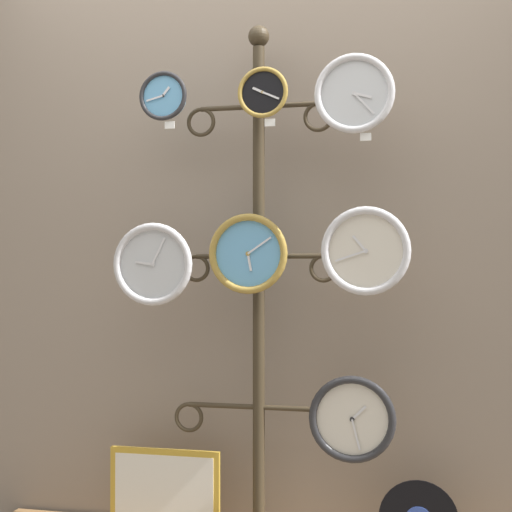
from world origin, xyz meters
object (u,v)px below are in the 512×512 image
object	(u,v)px
clock_middle_center	(248,254)
clock_middle_left	(153,264)
display_stand	(259,369)
clock_top_left	(164,96)
clock_top_right	(354,94)
clock_top_center	(263,93)
clock_middle_right	(366,251)
clock_bottom_right	(352,419)
picture_frame	(164,493)

from	to	relation	value
clock_middle_center	clock_middle_left	bearing A→B (deg)	-174.77
display_stand	clock_top_left	size ratio (longest dim) A/B	10.59
clock_top_left	clock_top_right	bearing A→B (deg)	-2.25
display_stand	clock_top_center	world-z (taller)	display_stand
clock_top_right	clock_middle_right	bearing A→B (deg)	4.26
clock_top_center	clock_middle_center	distance (m)	0.61
clock_top_right	clock_bottom_right	world-z (taller)	clock_top_right
clock_top_center	clock_top_right	xyz separation A→B (m)	(0.34, -0.01, -0.02)
clock_top_right	clock_middle_center	distance (m)	0.71
clock_top_center	clock_top_right	distance (m)	0.34
display_stand	clock_top_left	bearing A→B (deg)	-166.46
clock_top_left	clock_middle_left	xyz separation A→B (m)	(-0.03, -0.03, -0.66)
clock_bottom_right	clock_middle_center	bearing A→B (deg)	175.85
clock_top_right	picture_frame	xyz separation A→B (m)	(-0.75, 0.06, -1.52)
clock_middle_right	clock_middle_left	bearing A→B (deg)	-179.87
clock_middle_center	display_stand	bearing A→B (deg)	74.00
display_stand	clock_top_center	xyz separation A→B (m)	(0.04, -0.11, 1.05)
clock_top_center	picture_frame	distance (m)	1.59
clock_top_right	clock_middle_right	size ratio (longest dim) A/B	0.91
clock_top_left	display_stand	bearing A→B (deg)	13.54
clock_middle_center	picture_frame	xyz separation A→B (m)	(-0.34, 0.03, -0.93)
clock_bottom_right	clock_top_left	bearing A→B (deg)	178.21
picture_frame	clock_top_right	bearing A→B (deg)	-4.85
display_stand	picture_frame	distance (m)	0.61
clock_top_right	clock_middle_center	world-z (taller)	clock_top_right
display_stand	clock_top_left	xyz separation A→B (m)	(-0.36, -0.09, 1.06)
clock_middle_left	clock_middle_center	size ratio (longest dim) A/B	1.05
display_stand	clock_top_right	distance (m)	1.10
clock_top_right	clock_middle_center	size ratio (longest dim) A/B	0.96
clock_middle_left	clock_middle_right	bearing A→B (deg)	0.13
clock_top_center	picture_frame	size ratio (longest dim) A/B	0.43
clock_top_left	clock_bottom_right	size ratio (longest dim) A/B	0.62
clock_middle_left	clock_bottom_right	distance (m)	0.95
clock_middle_center	clock_middle_right	world-z (taller)	clock_middle_right
clock_top_left	clock_top_center	xyz separation A→B (m)	(0.40, -0.02, -0.01)
clock_middle_right	picture_frame	size ratio (longest dim) A/B	0.73
clock_top_right	clock_middle_left	distance (m)	0.99
clock_top_left	clock_middle_center	size ratio (longest dim) A/B	0.64
display_stand	clock_middle_left	bearing A→B (deg)	-163.65
clock_top_left	picture_frame	bearing A→B (deg)	98.01
clock_top_center	clock_middle_left	size ratio (longest dim) A/B	0.60
clock_top_center	display_stand	bearing A→B (deg)	110.19
display_stand	clock_middle_right	xyz separation A→B (m)	(0.42, -0.11, 0.45)
clock_top_right	display_stand	bearing A→B (deg)	163.05
display_stand	clock_middle_left	distance (m)	0.58
clock_top_center	clock_middle_right	world-z (taller)	clock_top_center
clock_middle_center	picture_frame	size ratio (longest dim) A/B	0.69
display_stand	clock_middle_left	size ratio (longest dim) A/B	6.43
clock_middle_left	clock_middle_center	distance (m)	0.37
display_stand	clock_bottom_right	distance (m)	0.42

